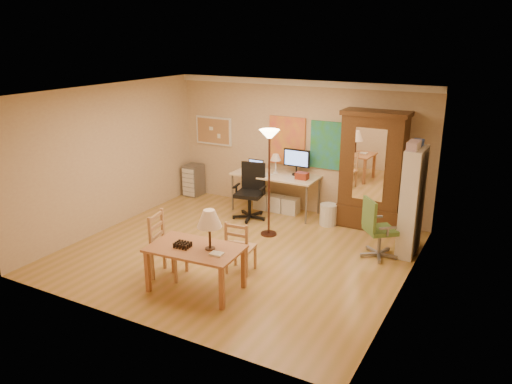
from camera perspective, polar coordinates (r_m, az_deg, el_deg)
The scene contains 16 objects.
floor at distance 8.58m, azimuth -2.13°, elevation -6.88°, with size 5.50×5.50×0.00m, color #A37E39.
crown_molding at distance 10.04m, azimuth 5.01°, elevation 12.34°, with size 5.50×0.08×0.12m, color white.
corkboard at distance 11.18m, azimuth -4.87°, elevation 6.99°, with size 0.90×0.04×0.62m, color #AF7A52.
art_panel_left at distance 10.33m, azimuth 3.57°, elevation 5.84°, with size 0.80×0.04×1.00m, color yellow.
art_panel_right at distance 9.99m, azimuth 8.28°, elevation 5.28°, with size 0.75×0.04×0.95m, color teal.
dining_table at distance 7.10m, azimuth -6.40°, elevation -5.46°, with size 1.38×0.89×1.25m.
ladder_chair_back at distance 7.75m, azimuth -1.83°, elevation -6.45°, with size 0.43×0.41×0.86m.
ladder_chair_left at distance 7.74m, azimuth -10.15°, elevation -6.21°, with size 0.53×0.55×1.01m.
torchiere_lamp at distance 8.81m, azimuth 1.53°, elevation 4.64°, with size 0.36×0.36×1.97m.
computer_desk at distance 10.32m, azimuth 2.49°, elevation 0.35°, with size 1.78×0.78×1.34m.
office_chair_black at distance 10.01m, azimuth -0.67°, elevation -1.37°, with size 0.69×0.69×1.11m.
office_chair_green at distance 8.55m, azimuth 13.70°, elevation -5.51°, with size 0.65×0.65×1.02m.
drawer_cart at distance 11.50m, azimuth -7.16°, elevation 1.36°, with size 0.36×0.43×0.71m.
armoire at distance 9.61m, azimuth 13.12°, elevation 1.56°, with size 1.22×0.58×2.24m.
bookshelf at distance 8.62m, azimuth 17.39°, elevation -1.13°, with size 0.27×0.73×1.82m.
wastebin at distance 9.78m, azimuth 8.26°, elevation -2.57°, with size 0.33×0.33×0.42m, color silver.
Camera 1 is at (3.99, -6.70, 3.57)m, focal length 35.00 mm.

